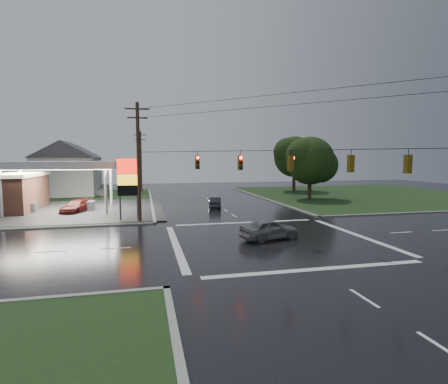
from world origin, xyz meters
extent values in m
plane|color=black|center=(0.00, 0.00, 0.00)|extent=(120.00, 120.00, 0.00)
cube|color=black|center=(-26.00, 26.00, 0.04)|extent=(36.00, 36.00, 0.08)
cube|color=black|center=(26.00, 26.00, 0.04)|extent=(36.00, 36.00, 0.08)
cube|color=#2D2D2D|center=(-20.00, 18.00, 0.09)|extent=(26.00, 18.00, 0.02)
cylinder|color=silver|center=(-23.00, 15.00, 2.50)|extent=(0.30, 0.30, 5.00)
cylinder|color=silver|center=(-13.00, 15.00, 2.50)|extent=(0.30, 0.30, 5.00)
cylinder|color=silver|center=(-23.00, 21.00, 2.50)|extent=(0.30, 0.30, 5.00)
cylinder|color=silver|center=(-13.00, 21.00, 2.50)|extent=(0.30, 0.30, 5.00)
cube|color=silver|center=(-18.00, 18.00, 5.20)|extent=(12.00, 8.00, 0.80)
cube|color=white|center=(-18.00, 18.00, 4.78)|extent=(11.40, 7.40, 0.04)
cube|color=#59595E|center=(-21.00, 18.00, 0.55)|extent=(0.80, 1.60, 1.10)
cube|color=#59595E|center=(-15.00, 18.00, 0.55)|extent=(0.80, 1.60, 1.10)
cylinder|color=#59595E|center=(-11.30, 10.50, 3.00)|extent=(0.16, 0.16, 6.00)
cylinder|color=#59595E|center=(-9.70, 10.50, 3.00)|extent=(0.16, 0.16, 6.00)
cube|color=red|center=(-10.50, 10.50, 5.20)|extent=(2.00, 0.35, 1.40)
cube|color=yellow|center=(-10.50, 10.50, 3.90)|extent=(2.00, 0.35, 1.00)
cube|color=black|center=(-10.50, 10.50, 2.90)|extent=(2.00, 0.35, 1.00)
cylinder|color=#382619|center=(-9.50, 9.50, 5.50)|extent=(0.32, 0.32, 11.00)
cube|color=#382619|center=(-9.50, 9.50, 10.40)|extent=(2.20, 0.12, 0.12)
cube|color=#382619|center=(-9.50, 9.50, 9.60)|extent=(1.80, 0.12, 0.12)
cylinder|color=#382619|center=(-9.50, 38.00, 5.25)|extent=(0.32, 0.32, 10.50)
cube|color=#382619|center=(-9.50, 38.00, 9.90)|extent=(2.20, 0.12, 0.12)
cube|color=#382619|center=(-9.50, 38.00, 9.10)|extent=(1.80, 0.12, 0.12)
cube|color=#59470C|center=(-4.75, 4.75, 5.60)|extent=(0.34, 0.34, 1.10)
cylinder|color=#FF0C07|center=(-4.75, 4.55, 5.98)|extent=(0.22, 0.08, 0.22)
cube|color=#59470C|center=(-1.90, 1.90, 5.60)|extent=(0.34, 0.34, 1.10)
cylinder|color=#FF0C07|center=(-1.90, 1.70, 5.98)|extent=(0.22, 0.08, 0.22)
cube|color=#59470C|center=(0.95, -0.95, 5.60)|extent=(0.34, 0.34, 1.10)
cylinder|color=#FF0C07|center=(1.15, -0.95, 5.98)|extent=(0.08, 0.22, 0.22)
cube|color=#59470C|center=(3.80, -3.80, 5.60)|extent=(0.34, 0.34, 1.10)
cylinder|color=#FF0C07|center=(3.80, -3.60, 5.98)|extent=(0.22, 0.08, 0.22)
cube|color=#59470C|center=(6.08, -6.08, 5.60)|extent=(0.34, 0.34, 1.10)
cylinder|color=#FF0C07|center=(6.08, -5.88, 5.98)|extent=(0.22, 0.08, 0.22)
cube|color=silver|center=(-21.00, 36.00, 3.00)|extent=(9.00, 8.00, 6.00)
cube|color=gray|center=(-15.70, 36.00, 0.40)|extent=(1.60, 4.80, 0.80)
cube|color=silver|center=(-22.00, 48.00, 3.00)|extent=(9.00, 8.00, 6.00)
cube|color=gray|center=(-16.70, 48.00, 0.40)|extent=(1.60, 4.80, 0.80)
cylinder|color=black|center=(14.00, 22.00, 2.52)|extent=(0.56, 0.56, 5.04)
sphere|color=black|center=(14.00, 22.00, 5.58)|extent=(6.80, 6.80, 6.80)
sphere|color=black|center=(15.70, 22.30, 4.95)|extent=(5.10, 5.10, 5.10)
sphere|color=black|center=(12.64, 21.60, 6.30)|extent=(4.76, 4.76, 4.76)
cylinder|color=black|center=(17.00, 34.00, 2.80)|extent=(0.56, 0.56, 5.60)
sphere|color=black|center=(17.00, 34.00, 6.20)|extent=(7.20, 7.20, 7.20)
sphere|color=black|center=(18.80, 34.30, 5.50)|extent=(5.40, 5.40, 5.40)
sphere|color=black|center=(15.56, 33.60, 7.00)|extent=(5.04, 5.04, 5.04)
imported|color=#22232B|center=(-0.80, 17.15, 0.65)|extent=(2.06, 4.12, 1.30)
imported|color=slate|center=(-0.14, 0.20, 0.76)|extent=(4.75, 2.81, 1.51)
imported|color=#501412|center=(-16.30, 16.94, 0.69)|extent=(3.46, 5.10, 1.37)
camera|label=1|loc=(-9.04, -23.67, 5.95)|focal=28.00mm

